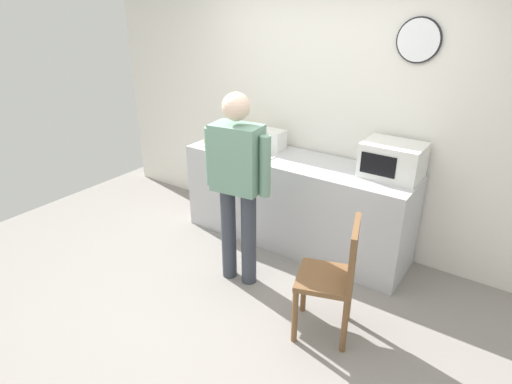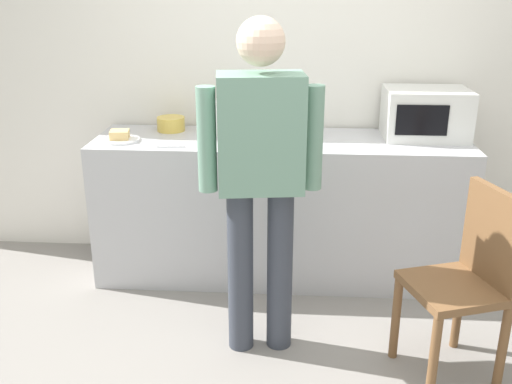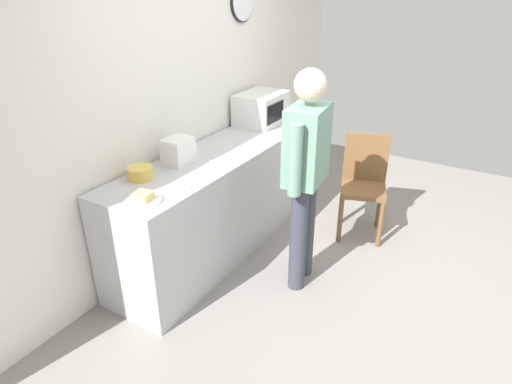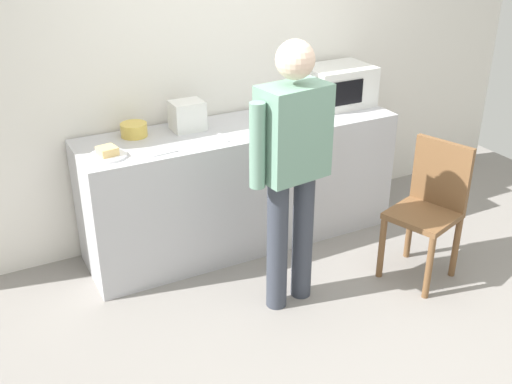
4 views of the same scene
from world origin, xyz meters
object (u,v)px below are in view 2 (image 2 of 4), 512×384
(microwave, at_px, (426,113))
(person_standing, at_px, (260,168))
(salad_bowl, at_px, (171,124))
(toaster, at_px, (227,118))
(spoon_utensil, at_px, (246,144))
(sandwich_plate, at_px, (120,138))
(fork_utensil, at_px, (171,147))
(wooden_chair, at_px, (468,276))

(microwave, distance_m, person_standing, 1.34)
(microwave, bearing_deg, person_standing, -135.58)
(salad_bowl, distance_m, person_standing, 1.19)
(toaster, distance_m, spoon_utensil, 0.32)
(sandwich_plate, bearing_deg, person_standing, -38.88)
(microwave, relative_size, spoon_utensil, 2.94)
(person_standing, bearing_deg, fork_utensil, 132.90)
(sandwich_plate, xyz_separation_m, fork_utensil, (0.33, -0.12, -0.02))
(microwave, distance_m, sandwich_plate, 1.87)
(sandwich_plate, relative_size, wooden_chair, 0.25)
(microwave, distance_m, wooden_chair, 1.21)
(salad_bowl, bearing_deg, person_standing, -57.37)
(salad_bowl, relative_size, toaster, 0.81)
(salad_bowl, xyz_separation_m, person_standing, (0.64, -1.00, 0.03))
(toaster, relative_size, spoon_utensil, 1.29)
(salad_bowl, bearing_deg, wooden_chair, -35.18)
(fork_utensil, height_order, person_standing, person_standing)
(microwave, height_order, spoon_utensil, microwave)
(wooden_chair, bearing_deg, microwave, 91.51)
(sandwich_plate, relative_size, spoon_utensil, 1.38)
(toaster, height_order, person_standing, person_standing)
(wooden_chair, bearing_deg, spoon_utensil, 143.06)
(sandwich_plate, relative_size, salad_bowl, 1.32)
(toaster, bearing_deg, person_standing, -74.17)
(toaster, distance_m, fork_utensil, 0.46)
(microwave, xyz_separation_m, sandwich_plate, (-1.85, -0.22, -0.13))
(microwave, distance_m, toaster, 1.23)
(salad_bowl, bearing_deg, sandwich_plate, -133.04)
(salad_bowl, xyz_separation_m, fork_utensil, (0.08, -0.39, -0.04))
(sandwich_plate, xyz_separation_m, spoon_utensil, (0.77, -0.03, -0.02))
(fork_utensil, distance_m, person_standing, 0.83)
(microwave, height_order, wooden_chair, microwave)
(sandwich_plate, height_order, salad_bowl, salad_bowl)
(salad_bowl, bearing_deg, toaster, -6.94)
(fork_utensil, distance_m, spoon_utensil, 0.44)
(salad_bowl, relative_size, fork_utensil, 1.05)
(spoon_utensil, xyz_separation_m, person_standing, (0.13, -0.69, 0.07))
(microwave, distance_m, salad_bowl, 1.60)
(sandwich_plate, bearing_deg, fork_utensil, -19.45)
(person_standing, bearing_deg, toaster, 105.83)
(fork_utensil, bearing_deg, toaster, 50.13)
(sandwich_plate, xyz_separation_m, person_standing, (0.90, -0.72, 0.06))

